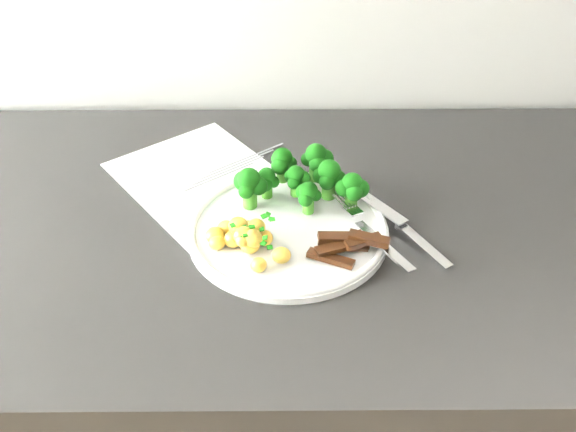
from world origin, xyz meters
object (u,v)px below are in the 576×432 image
Objects in this scene: broccoli at (303,177)px; fork at (373,233)px; recipe_paper at (209,185)px; knife at (409,234)px; beef_strips at (347,244)px; plate at (288,230)px; potatoes at (245,237)px.

broccoli is 1.05× the size of fork.
recipe_paper is 1.97× the size of knife.
knife is at bearing -29.87° from broccoli.
knife is (0.08, 0.03, -0.01)m from beef_strips.
plate is 0.16m from knife.
knife reaches higher than recipe_paper.
broccoli is at bearing 150.13° from knife.
potatoes is 0.16m from fork.
recipe_paper is 0.24m from beef_strips.
knife is at bearing -4.00° from plate.
plate is 0.08m from beef_strips.
fork reaches higher than recipe_paper.
plate is 2.49× the size of beef_strips.
fork is (0.11, -0.02, 0.01)m from plate.
broccoli is 1.02× the size of knife.
knife is (0.16, -0.01, 0.00)m from plate.
recipe_paper is at bearing 134.94° from plate.
potatoes reaches higher than knife.
broccoli reaches higher than recipe_paper.
knife is at bearing 6.65° from potatoes.
plate is at bearing 33.46° from potatoes.
recipe_paper is at bearing 161.21° from broccoli.
broccoli is 1.67× the size of potatoes.
fork is (0.03, 0.02, -0.00)m from beef_strips.
plate reaches higher than recipe_paper.
recipe_paper is 1.34× the size of plate.
broccoli is 1.72× the size of beef_strips.
broccoli is 0.13m from fork.
potatoes reaches higher than fork.
fork is (0.22, -0.13, 0.02)m from recipe_paper.
beef_strips is at bearing -148.13° from fork.
plate is 0.11m from fork.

